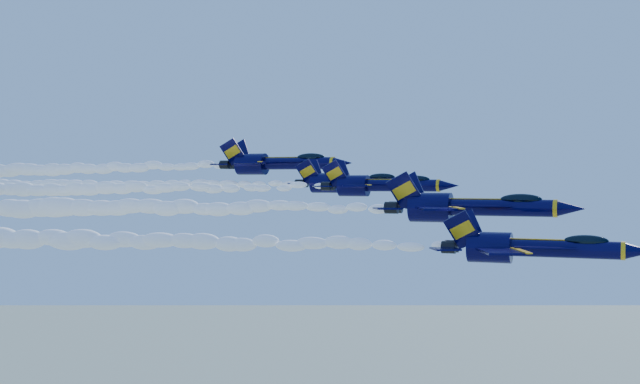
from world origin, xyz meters
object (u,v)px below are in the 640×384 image
at_px(jet_lead, 531,247).
at_px(jet_fourth, 350,182).
at_px(jet_second, 469,207).
at_px(jet_third, 380,185).
at_px(jet_fifth, 277,163).

xyz_separation_m(jet_lead, jet_fourth, (-25.15, 27.16, 5.17)).
relative_size(jet_second, jet_fourth, 1.16).
xyz_separation_m(jet_third, jet_fifth, (-19.44, 14.84, 2.88)).
bearing_deg(jet_third, jet_fifth, 142.65).
bearing_deg(jet_fifth, jet_second, -37.27).
bearing_deg(jet_fourth, jet_second, -43.09).
bearing_deg(jet_second, jet_fourth, 136.91).
height_order(jet_lead, jet_fifth, jet_fifth).
relative_size(jet_second, jet_fifth, 0.97).
xyz_separation_m(jet_second, jet_fifth, (-31.08, 23.65, 4.88)).
bearing_deg(jet_lead, jet_third, 134.47).
distance_m(jet_second, jet_third, 14.74).
height_order(jet_third, jet_fourth, jet_fourth).
distance_m(jet_fourth, jet_fifth, 14.77).
xyz_separation_m(jet_second, jet_third, (-11.64, 8.81, 2.00)).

